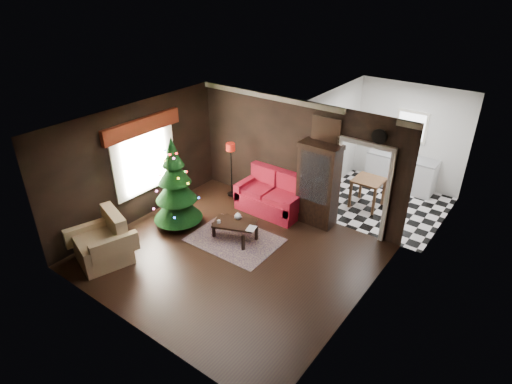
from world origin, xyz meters
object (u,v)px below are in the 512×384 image
Objects in this scene: wall_clock at (380,136)px; teapot at (238,216)px; floor_lamp at (231,170)px; loveseat at (271,193)px; armchair at (102,241)px; coffee_table at (235,230)px; kitchen_table at (367,193)px; christmas_tree at (175,185)px; curio_cabinet at (318,186)px.

teapot is at bearing -143.41° from wall_clock.
wall_clock is (3.53, 0.48, 1.55)m from floor_lamp.
armchair is at bearing -113.66° from loveseat.
coffee_table is 3.58m from kitchen_table.
armchair is 6.18× the size of teapot.
coffee_table is at bearing 13.81° from christmas_tree.
wall_clock is at bearing -66.25° from kitchen_table.
christmas_tree is at bearing -126.66° from loveseat.
christmas_tree reaches higher than kitchen_table.
kitchen_table reaches higher than teapot.
teapot is 3.46m from kitchen_table.
christmas_tree is at bearing -149.03° from wall_clock.
coffee_table is at bearing -87.75° from loveseat.
kitchen_table is (1.77, 2.97, -0.13)m from teapot.
floor_lamp reaches higher than kitchen_table.
coffee_table is (1.42, 0.35, -0.83)m from christmas_tree.
curio_cabinet reaches higher than floor_lamp.
floor_lamp is 1.77m from teapot.
christmas_tree reaches higher than floor_lamp.
teapot is at bearing 19.88° from christmas_tree.
christmas_tree is at bearing -95.72° from floor_lamp.
curio_cabinet is 4.83m from armchair.
christmas_tree is (-1.36, -1.83, 0.55)m from loveseat.
teapot is at bearing -45.86° from floor_lamp.
floor_lamp is 3.67m from armchair.
curio_cabinet is 0.88× the size of christmas_tree.
armchair reaches higher than teapot.
curio_cabinet is 2.09× the size of coffee_table.
kitchen_table is at bearing 113.75° from wall_clock.
teapot is 0.23× the size of kitchen_table.
wall_clock is (3.71, 2.23, 1.33)m from christmas_tree.
armchair is 2.89m from teapot.
loveseat reaches higher than coffee_table.
loveseat is 3.04m from wall_clock.
curio_cabinet is 1.82× the size of armchair.
curio_cabinet reaches higher than teapot.
armchair is (-0.26, -1.88, -0.59)m from christmas_tree.
floor_lamp is at bearing -149.94° from kitchen_table.
curio_cabinet is 3.24m from christmas_tree.
curio_cabinet is 2.36m from floor_lamp.
coffee_table is 1.21× the size of kitchen_table.
wall_clock is at bearing 63.56° from armchair.
teapot is at bearing -88.82° from loveseat.
curio_cabinet is at bearing 53.99° from teapot.
floor_lamp reaches higher than coffee_table.
kitchen_table is at bearing 60.88° from coffee_table.
armchair is at bearing -134.08° from wall_clock.
armchair is 1.39× the size of kitchen_table.
christmas_tree is (-2.51, -2.05, 0.10)m from curio_cabinet.
kitchen_table is (-0.55, 1.25, -2.00)m from wall_clock.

